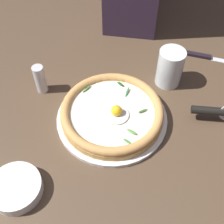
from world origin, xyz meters
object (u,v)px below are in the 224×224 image
object	(u,v)px
drinking_glass	(169,70)
pepper_shaker	(40,79)
pizza	(112,112)
table_knife	(210,58)
pizza_cutter	(216,111)
side_bowl	(16,188)

from	to	relation	value
drinking_glass	pepper_shaker	size ratio (longest dim) A/B	1.28
pizza	table_knife	size ratio (longest dim) A/B	1.17
pepper_shaker	drinking_glass	bearing A→B (deg)	-166.57
pizza_cutter	drinking_glass	bearing A→B (deg)	-46.04
side_bowl	table_knife	xyz separation A→B (m)	(-0.47, -0.53, -0.01)
pizza_cutter	table_knife	bearing A→B (deg)	-92.78
pizza_cutter	pizza	bearing A→B (deg)	7.85
drinking_glass	pizza	bearing A→B (deg)	48.99
side_bowl	pizza_cutter	world-z (taller)	pizza_cutter
side_bowl	drinking_glass	distance (m)	0.52
side_bowl	pizza_cutter	xyz separation A→B (m)	(-0.46, -0.27, 0.02)
side_bowl	table_knife	distance (m)	0.70
pepper_shaker	pizza	bearing A→B (deg)	159.92
table_knife	pizza_cutter	bearing A→B (deg)	87.22
pizza	side_bowl	xyz separation A→B (m)	(0.19, 0.23, -0.01)
pizza_cutter	drinking_glass	world-z (taller)	drinking_glass
pizza	pepper_shaker	xyz separation A→B (m)	(0.22, -0.08, 0.01)
table_knife	pepper_shaker	bearing A→B (deg)	22.93
side_bowl	drinking_glass	world-z (taller)	drinking_glass
pizza	pepper_shaker	bearing A→B (deg)	-20.08
pizza	drinking_glass	size ratio (longest dim) A/B	2.40
table_knife	drinking_glass	size ratio (longest dim) A/B	2.05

